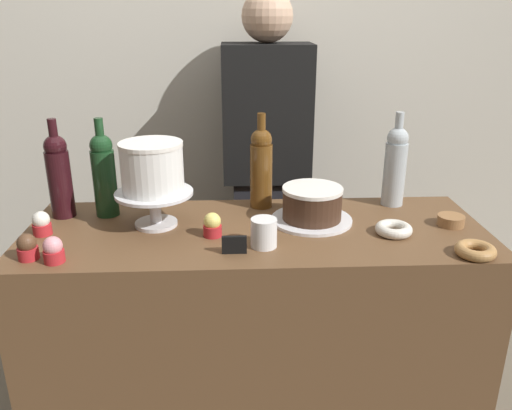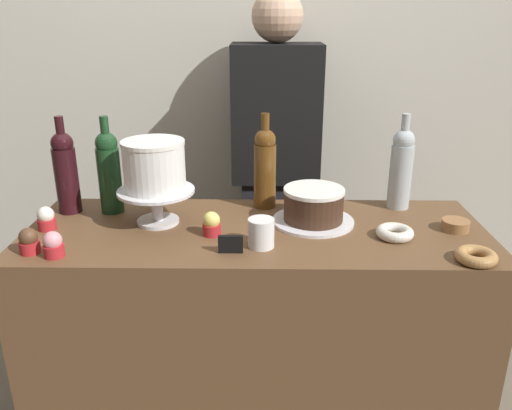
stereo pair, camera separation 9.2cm
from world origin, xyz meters
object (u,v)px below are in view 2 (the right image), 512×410
(wine_bottle_dark_red, at_px, (66,171))
(barista_figure, at_px, (275,180))
(cake_stand_pedestal, at_px, (157,200))
(white_layer_cake, at_px, (154,165))
(wine_bottle_green, at_px, (109,171))
(donut_maple, at_px, (476,256))
(wine_bottle_amber, at_px, (265,167))
(donut_sugar, at_px, (395,233))
(chocolate_round_cake, at_px, (314,204))
(cupcake_lemon, at_px, (212,224))
(price_sign_chalkboard, at_px, (231,244))
(cupcake_strawberry, at_px, (53,245))
(cupcake_chocolate, at_px, (29,241))
(cupcake_vanilla, at_px, (46,219))
(wine_bottle_clear, at_px, (401,167))
(coffee_cup_ceramic, at_px, (261,233))
(cookie_stack, at_px, (456,226))

(wine_bottle_dark_red, relative_size, barista_figure, 0.20)
(cake_stand_pedestal, xyz_separation_m, white_layer_cake, (0.00, 0.00, 0.11))
(wine_bottle_dark_red, height_order, wine_bottle_green, same)
(white_layer_cake, xyz_separation_m, donut_maple, (0.92, -0.26, -0.18))
(wine_bottle_amber, distance_m, donut_sugar, 0.49)
(chocolate_round_cake, xyz_separation_m, cupcake_lemon, (-0.32, -0.10, -0.03))
(wine_bottle_dark_red, xyz_separation_m, price_sign_chalkboard, (0.56, -0.31, -0.12))
(barista_figure, bearing_deg, cupcake_strawberry, -127.48)
(white_layer_cake, bearing_deg, donut_maple, -15.97)
(wine_bottle_amber, bearing_deg, wine_bottle_dark_red, -174.85)
(cake_stand_pedestal, bearing_deg, price_sign_chalkboard, -41.09)
(wine_bottle_dark_red, distance_m, cupcake_chocolate, 0.34)
(cupcake_chocolate, relative_size, barista_figure, 0.05)
(wine_bottle_green, relative_size, donut_maple, 2.91)
(wine_bottle_dark_red, xyz_separation_m, cupcake_lemon, (0.50, -0.19, -0.11))
(white_layer_cake, height_order, wine_bottle_amber, wine_bottle_amber)
(chocolate_round_cake, relative_size, cupcake_lemon, 2.60)
(cupcake_lemon, distance_m, cupcake_vanilla, 0.52)
(wine_bottle_dark_red, relative_size, donut_sugar, 2.91)
(cake_stand_pedestal, bearing_deg, barista_figure, 56.01)
(white_layer_cake, relative_size, price_sign_chalkboard, 2.78)
(wine_bottle_green, relative_size, wine_bottle_clear, 1.00)
(cake_stand_pedestal, relative_size, cupcake_lemon, 3.27)
(wine_bottle_dark_red, height_order, cupcake_chocolate, wine_bottle_dark_red)
(cupcake_strawberry, bearing_deg, wine_bottle_clear, 20.93)
(white_layer_cake, relative_size, donut_sugar, 1.74)
(chocolate_round_cake, bearing_deg, cupcake_lemon, -162.10)
(cupcake_lemon, bearing_deg, wine_bottle_dark_red, 159.36)
(white_layer_cake, height_order, price_sign_chalkboard, white_layer_cake)
(donut_maple, bearing_deg, cupcake_chocolate, 178.20)
(cupcake_vanilla, bearing_deg, price_sign_chalkboard, -15.22)
(chocolate_round_cake, height_order, wine_bottle_clear, wine_bottle_clear)
(price_sign_chalkboard, bearing_deg, donut_sugar, 12.82)
(chocolate_round_cake, relative_size, wine_bottle_clear, 0.59)
(cake_stand_pedestal, relative_size, donut_maple, 2.17)
(chocolate_round_cake, height_order, donut_maple, chocolate_round_cake)
(white_layer_cake, bearing_deg, coffee_cup_ceramic, -27.51)
(cookie_stack, bearing_deg, wine_bottle_clear, 122.77)
(white_layer_cake, xyz_separation_m, cupcake_vanilla, (-0.34, -0.06, -0.16))
(cake_stand_pedestal, xyz_separation_m, price_sign_chalkboard, (0.25, -0.21, -0.05))
(chocolate_round_cake, height_order, wine_bottle_green, wine_bottle_green)
(cupcake_vanilla, xyz_separation_m, donut_maple, (1.25, -0.21, -0.02))
(wine_bottle_clear, xyz_separation_m, coffee_cup_ceramic, (-0.47, -0.33, -0.10))
(cake_stand_pedestal, xyz_separation_m, wine_bottle_clear, (0.80, 0.15, 0.07))
(chocolate_round_cake, distance_m, cupcake_lemon, 0.33)
(cupcake_vanilla, height_order, barista_figure, barista_figure)
(chocolate_round_cake, bearing_deg, donut_maple, -33.09)
(cake_stand_pedestal, relative_size, price_sign_chalkboard, 3.47)
(wine_bottle_dark_red, relative_size, cookie_stack, 3.87)
(donut_sugar, relative_size, barista_figure, 0.07)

